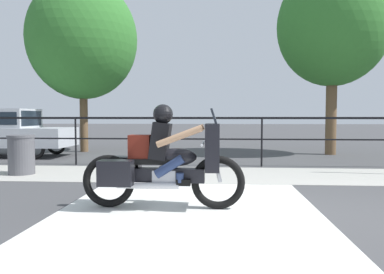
% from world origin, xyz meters
% --- Properties ---
extents(ground_plane, '(120.00, 120.00, 0.00)m').
position_xyz_m(ground_plane, '(0.00, 0.00, 0.00)').
color(ground_plane, '#424244').
extents(sidewalk_band, '(44.00, 2.40, 0.01)m').
position_xyz_m(sidewalk_band, '(0.00, 3.40, 0.01)').
color(sidewalk_band, '#A8A59E').
rests_on(sidewalk_band, ground).
extents(crosswalk_band, '(3.70, 6.00, 0.01)m').
position_xyz_m(crosswalk_band, '(-1.57, -0.20, 0.00)').
color(crosswalk_band, silver).
rests_on(crosswalk_band, ground).
extents(fence_railing, '(36.00, 0.05, 1.33)m').
position_xyz_m(fence_railing, '(0.00, 4.91, 1.04)').
color(fence_railing, black).
rests_on(fence_railing, ground).
extents(motorcycle, '(2.39, 0.76, 1.52)m').
position_xyz_m(motorcycle, '(-1.95, 0.22, 0.68)').
color(motorcycle, black).
rests_on(motorcycle, ground).
extents(parked_car, '(4.23, 1.72, 1.59)m').
position_xyz_m(parked_car, '(-8.28, 6.82, 0.91)').
color(parked_car, '#B7BCC4').
rests_on(parked_car, ground).
extents(trash_bin, '(0.61, 0.61, 0.92)m').
position_xyz_m(trash_bin, '(-5.69, 3.13, 0.46)').
color(trash_bin, '#515156').
rests_on(trash_bin, ground).
extents(tree_behind_sign, '(3.80, 3.80, 6.58)m').
position_xyz_m(tree_behind_sign, '(2.78, 8.28, 4.47)').
color(tree_behind_sign, brown).
rests_on(tree_behind_sign, ground).
extents(tree_behind_car, '(4.06, 4.06, 6.46)m').
position_xyz_m(tree_behind_car, '(-6.25, 8.70, 4.22)').
color(tree_behind_car, brown).
rests_on(tree_behind_car, ground).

